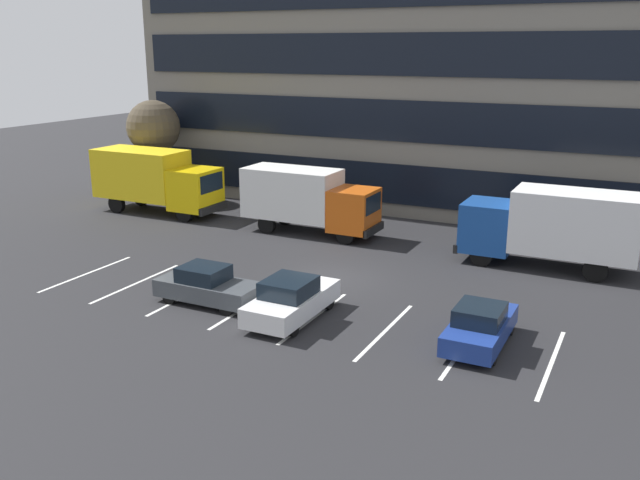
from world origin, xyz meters
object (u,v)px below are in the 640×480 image
object	(u,v)px
bare_tree	(153,127)
box_truck_orange	(308,198)
box_truck_blue	(552,225)
sedan_navy	(480,326)
sedan_charcoal	(208,286)
box_truck_yellow_all	(155,178)
sedan_white	(291,299)

from	to	relation	value
bare_tree	box_truck_orange	bearing A→B (deg)	-13.98
box_truck_blue	bare_tree	bearing A→B (deg)	171.83
sedan_navy	sedan_charcoal	bearing A→B (deg)	-175.45
box_truck_yellow_all	sedan_navy	distance (m)	24.22
sedan_navy	box_truck_orange	bearing A→B (deg)	139.36
box_truck_yellow_all	sedan_white	xyz separation A→B (m)	(15.25, -10.90, -1.34)
box_truck_yellow_all	sedan_navy	world-z (taller)	box_truck_yellow_all
sedan_navy	box_truck_blue	bearing A→B (deg)	85.49
box_truck_blue	box_truck_yellow_all	world-z (taller)	box_truck_yellow_all
box_truck_orange	box_truck_yellow_all	distance (m)	10.27
box_truck_blue	bare_tree	distance (m)	25.57
box_truck_yellow_all	sedan_charcoal	bearing A→B (deg)	-43.43
sedan_white	bare_tree	bearing A→B (deg)	141.73
box_truck_orange	bare_tree	bearing A→B (deg)	166.02
box_truck_blue	sedan_navy	bearing A→B (deg)	-94.51
sedan_white	bare_tree	distance (m)	22.89
sedan_navy	bare_tree	xyz separation A→B (m)	(-24.42, 13.20, 3.96)
box_truck_blue	sedan_charcoal	xyz separation A→B (m)	(-11.14, -10.42, -1.31)
box_truck_orange	box_truck_blue	distance (m)	12.45
sedan_navy	bare_tree	world-z (taller)	bare_tree
box_truck_orange	bare_tree	size ratio (longest dim) A/B	1.15
box_truck_blue	sedan_charcoal	world-z (taller)	box_truck_blue
sedan_charcoal	bare_tree	world-z (taller)	bare_tree
box_truck_blue	sedan_navy	world-z (taller)	box_truck_blue
box_truck_blue	box_truck_yellow_all	distance (m)	22.72
box_truck_orange	sedan_white	world-z (taller)	box_truck_orange
box_truck_blue	sedan_white	xyz separation A→B (m)	(-7.47, -10.36, -1.26)
box_truck_orange	sedan_navy	bearing A→B (deg)	-40.64
sedan_navy	sedan_white	bearing A→B (deg)	-173.45
box_truck_yellow_all	sedan_white	world-z (taller)	box_truck_yellow_all
sedan_white	bare_tree	world-z (taller)	bare_tree
sedan_navy	bare_tree	bearing A→B (deg)	151.60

